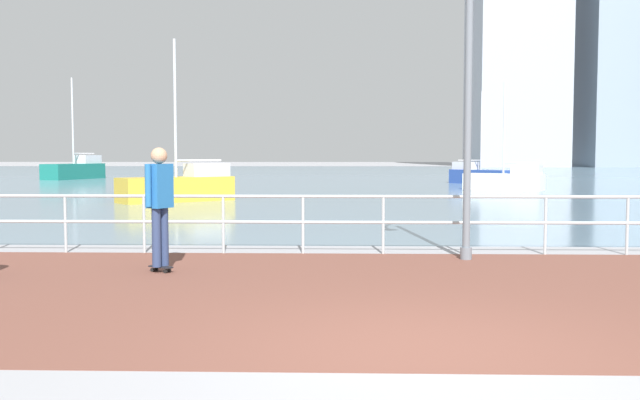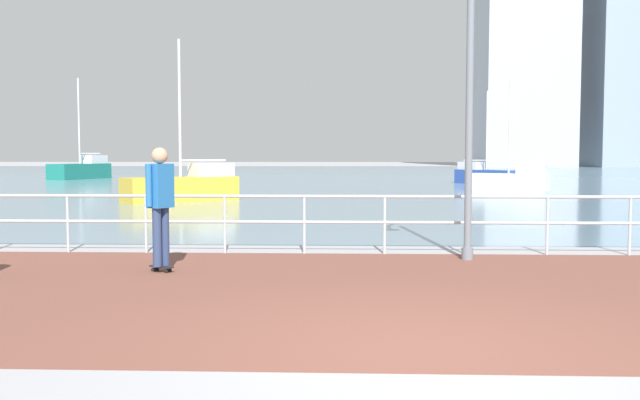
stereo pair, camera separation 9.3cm
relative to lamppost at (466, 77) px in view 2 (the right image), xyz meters
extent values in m
plane|color=#9E9EA3|center=(-1.24, 34.71, -2.97)|extent=(220.00, 220.00, 0.00)
cube|color=brown|center=(-1.24, -2.58, -2.97)|extent=(28.00, 6.63, 0.01)
cube|color=#6B899E|center=(-1.24, 45.74, -2.97)|extent=(180.00, 88.00, 0.00)
cylinder|color=#B2BCC1|center=(-6.84, 0.74, -2.47)|extent=(0.05, 0.05, 1.00)
cylinder|color=#B2BCC1|center=(-5.44, 0.74, -2.47)|extent=(0.05, 0.05, 1.00)
cylinder|color=#B2BCC1|center=(-4.04, 0.74, -2.47)|extent=(0.05, 0.05, 1.00)
cylinder|color=#B2BCC1|center=(-2.64, 0.74, -2.47)|extent=(0.05, 0.05, 1.00)
cylinder|color=#B2BCC1|center=(-1.24, 0.74, -2.47)|extent=(0.05, 0.05, 1.00)
cylinder|color=#B2BCC1|center=(0.16, 0.74, -2.47)|extent=(0.05, 0.05, 1.00)
cylinder|color=#B2BCC1|center=(1.56, 0.74, -2.47)|extent=(0.05, 0.05, 1.00)
cylinder|color=#B2BCC1|center=(2.96, 0.74, -2.47)|extent=(0.05, 0.05, 1.00)
cylinder|color=#B2BCC1|center=(-1.24, 0.74, -1.96)|extent=(25.20, 0.06, 0.06)
cylinder|color=#B2BCC1|center=(-1.24, 0.74, -2.42)|extent=(25.20, 0.06, 0.06)
cylinder|color=slate|center=(0.09, 0.14, -2.87)|extent=(0.19, 0.19, 0.20)
cylinder|color=slate|center=(0.09, 0.14, -0.58)|extent=(0.12, 0.12, 4.77)
cylinder|color=black|center=(-4.77, -1.22, -2.94)|extent=(0.07, 0.06, 0.06)
cylinder|color=black|center=(-4.73, -1.15, -2.94)|extent=(0.07, 0.06, 0.06)
cylinder|color=black|center=(-4.54, -1.35, -2.94)|extent=(0.07, 0.06, 0.06)
cylinder|color=black|center=(-4.51, -1.28, -2.94)|extent=(0.07, 0.06, 0.06)
cube|color=black|center=(-4.64, -1.25, -2.89)|extent=(0.40, 0.29, 0.02)
cylinder|color=navy|center=(-4.68, -1.32, -2.45)|extent=(0.18, 0.18, 0.86)
cylinder|color=navy|center=(-4.60, -1.18, -2.45)|extent=(0.18, 0.18, 0.86)
cube|color=#236BB2|center=(-4.64, -1.25, -1.69)|extent=(0.37, 0.41, 0.64)
cylinder|color=#236BB2|center=(-4.75, -1.45, -1.68)|extent=(0.12, 0.12, 0.61)
cylinder|color=#236BB2|center=(-4.53, -1.05, -1.68)|extent=(0.12, 0.12, 0.61)
sphere|color=tan|center=(-4.64, -1.25, -1.25)|extent=(0.24, 0.24, 0.24)
cube|color=white|center=(5.92, 22.60, -2.57)|extent=(3.81, 2.82, 0.80)
cube|color=silver|center=(6.90, 22.06, -1.95)|extent=(1.56, 1.36, 0.44)
cylinder|color=silver|center=(5.92, 22.60, 0.04)|extent=(0.09, 0.09, 4.43)
cylinder|color=silver|center=(6.64, 22.20, -1.64)|extent=(1.50, 0.88, 0.07)
cube|color=#284799|center=(6.25, 29.67, -2.56)|extent=(3.38, 3.73, 0.83)
cube|color=silver|center=(5.51, 30.56, -1.91)|extent=(1.53, 1.60, 0.46)
cylinder|color=silver|center=(6.25, 29.67, 0.15)|extent=(0.09, 0.09, 4.59)
cylinder|color=silver|center=(5.71, 30.32, -1.59)|extent=(1.17, 1.38, 0.07)
cube|color=#197266|center=(-20.71, 36.80, -2.43)|extent=(3.02, 5.26, 1.08)
cube|color=silver|center=(-20.25, 38.23, -1.59)|extent=(1.59, 2.05, 0.60)
cylinder|color=silver|center=(-20.71, 36.80, 1.10)|extent=(0.12, 0.12, 5.98)
cylinder|color=silver|center=(-20.37, 37.85, -1.17)|extent=(0.78, 2.18, 0.10)
cube|color=gold|center=(-8.03, 13.99, -2.52)|extent=(4.09, 3.68, 0.90)
cube|color=silver|center=(-7.05, 14.78, -1.81)|extent=(1.75, 1.67, 0.50)
cylinder|color=silver|center=(-8.03, 13.99, 0.44)|extent=(0.10, 0.10, 5.02)
cylinder|color=silver|center=(-7.31, 14.57, -1.46)|extent=(1.52, 1.26, 0.08)
cube|color=#8493A3|center=(37.59, 88.80, 13.80)|extent=(11.66, 14.34, 33.54)
cube|color=#A3A8B2|center=(22.48, 87.65, 19.75)|extent=(11.93, 13.71, 45.44)
camera|label=1|loc=(-1.99, -11.29, -1.23)|focal=38.93mm
camera|label=2|loc=(-1.90, -11.29, -1.23)|focal=38.93mm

